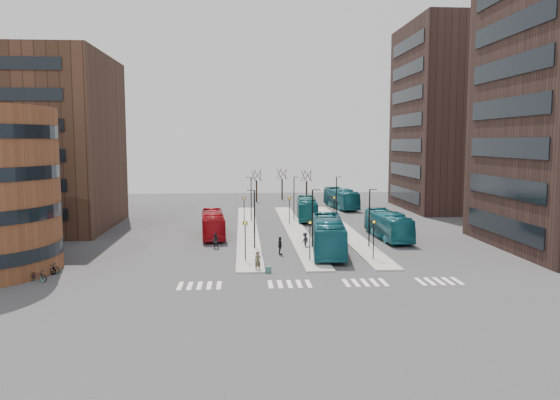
{
  "coord_description": "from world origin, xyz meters",
  "views": [
    {
      "loc": [
        -4.66,
        -37.62,
        11.14
      ],
      "look_at": [
        -0.69,
        19.09,
        5.0
      ],
      "focal_mm": 35.0,
      "sensor_mm": 36.0,
      "label": 1
    }
  ],
  "objects": [
    {
      "name": "suitcase",
      "position": [
        -2.49,
        7.72,
        0.28
      ],
      "size": [
        0.53,
        0.47,
        0.57
      ],
      "primitive_type": "cube",
      "rotation": [
        0.0,
        0.0,
        0.28
      ],
      "color": "navy",
      "rests_on": "ground"
    },
    {
      "name": "crosswalk_stripes",
      "position": [
        1.75,
        4.0,
        0.01
      ],
      "size": [
        22.35,
        2.4,
        0.01
      ],
      "color": "silver",
      "rests_on": "ground"
    },
    {
      "name": "island_right",
      "position": [
        8.0,
        30.0,
        0.07
      ],
      "size": [
        2.5,
        45.0,
        0.15
      ],
      "primitive_type": "cube",
      "color": "#969691",
      "rests_on": "ground"
    },
    {
      "name": "commuter_a",
      "position": [
        -7.49,
        18.71,
        0.81
      ],
      "size": [
        0.87,
        0.73,
        1.62
      ],
      "primitive_type": "imported",
      "rotation": [
        0.0,
        0.0,
        3.3
      ],
      "color": "black",
      "rests_on": "ground"
    },
    {
      "name": "commuter_c",
      "position": [
        1.9,
        18.49,
        0.8
      ],
      "size": [
        1.15,
        1.16,
        1.61
      ],
      "primitive_type": "imported",
      "rotation": [
        0.0,
        0.0,
        3.95
      ],
      "color": "black",
      "rests_on": "ground"
    },
    {
      "name": "office_block",
      "position": [
        -34.0,
        33.98,
        11.0
      ],
      "size": [
        25.0,
        20.12,
        22.0
      ],
      "color": "#412A1E",
      "rests_on": "ground"
    },
    {
      "name": "tower_far",
      "position": [
        31.98,
        50.0,
        15.0
      ],
      "size": [
        20.12,
        20.0,
        30.0
      ],
      "color": "#31201B",
      "rests_on": "ground"
    },
    {
      "name": "commuter_b",
      "position": [
        -0.96,
        15.1,
        0.91
      ],
      "size": [
        0.5,
        1.08,
        1.81
      ],
      "primitive_type": "imported",
      "rotation": [
        0.0,
        0.0,
        1.62
      ],
      "color": "black",
      "rests_on": "ground"
    },
    {
      "name": "lamp_posts",
      "position": [
        2.64,
        28.0,
        3.58
      ],
      "size": [
        14.04,
        20.24,
        6.12
      ],
      "color": "black",
      "rests_on": "ground"
    },
    {
      "name": "island_mid",
      "position": [
        2.0,
        30.0,
        0.07
      ],
      "size": [
        2.5,
        45.0,
        0.15
      ],
      "primitive_type": "cube",
      "color": "#969691",
      "rests_on": "ground"
    },
    {
      "name": "teal_bus_a",
      "position": [
        3.9,
        15.76,
        1.77
      ],
      "size": [
        4.39,
        12.94,
        3.53
      ],
      "primitive_type": "imported",
      "rotation": [
        0.0,
        0.0,
        -0.11
      ],
      "color": "#145765",
      "rests_on": "ground"
    },
    {
      "name": "traveller",
      "position": [
        -3.34,
        8.52,
        0.85
      ],
      "size": [
        0.72,
        0.59,
        1.7
      ],
      "primitive_type": "imported",
      "rotation": [
        0.0,
        0.0,
        0.34
      ],
      "color": "#453F29",
      "rests_on": "ground"
    },
    {
      "name": "ground",
      "position": [
        0.0,
        0.0,
        0.0
      ],
      "size": [
        160.0,
        160.0,
        0.0
      ],
      "primitive_type": "plane",
      "color": "#2F2F32",
      "rests_on": "ground"
    },
    {
      "name": "bicycle_far",
      "position": [
        -21.0,
        8.61,
        0.49
      ],
      "size": [
        1.89,
        0.74,
        0.98
      ],
      "primitive_type": "imported",
      "rotation": [
        0.0,
        0.0,
        1.52
      ],
      "color": "gray",
      "rests_on": "ground"
    },
    {
      "name": "bare_trees",
      "position": [
        2.67,
        62.67,
        2.72
      ],
      "size": [
        10.97,
        8.14,
        5.9
      ],
      "color": "black",
      "rests_on": "ground"
    },
    {
      "name": "bicycle_mid",
      "position": [
        -21.0,
        8.26,
        0.45
      ],
      "size": [
        1.53,
        0.63,
        0.89
      ],
      "primitive_type": "imported",
      "rotation": [
        0.0,
        0.0,
        1.71
      ],
      "color": "gray",
      "rests_on": "ground"
    },
    {
      "name": "bicycle_near",
      "position": [
        -21.0,
        6.09,
        0.49
      ],
      "size": [
        1.98,
        1.3,
        0.98
      ],
      "primitive_type": "imported",
      "rotation": [
        0.0,
        0.0,
        1.19
      ],
      "color": "gray",
      "rests_on": "ground"
    },
    {
      "name": "teal_bus_b",
      "position": [
        4.59,
        39.19,
        1.55
      ],
      "size": [
        3.51,
        11.34,
        3.11
      ],
      "primitive_type": "imported",
      "rotation": [
        0.0,
        0.0,
        -0.08
      ],
      "color": "#12575A",
      "rests_on": "ground"
    },
    {
      "name": "sign_poles",
      "position": [
        1.6,
        23.0,
        2.41
      ],
      "size": [
        12.45,
        22.12,
        3.65
      ],
      "color": "black",
      "rests_on": "ground"
    },
    {
      "name": "teal_bus_d",
      "position": [
        11.79,
        51.74,
        1.65
      ],
      "size": [
        4.24,
        12.08,
        3.29
      ],
      "primitive_type": "imported",
      "rotation": [
        0.0,
        0.0,
        0.13
      ],
      "color": "#145864",
      "rests_on": "ground"
    },
    {
      "name": "red_bus",
      "position": [
        -8.09,
        25.91,
        1.47
      ],
      "size": [
        3.29,
        10.73,
        2.94
      ],
      "primitive_type": "imported",
      "rotation": [
        0.0,
        0.0,
        0.08
      ],
      "color": "#A20C14",
      "rests_on": "ground"
    },
    {
      "name": "island_left",
      "position": [
        -4.0,
        30.0,
        0.07
      ],
      "size": [
        2.5,
        45.0,
        0.15
      ],
      "primitive_type": "cube",
      "color": "#969691",
      "rests_on": "ground"
    },
    {
      "name": "teal_bus_c",
      "position": [
        12.03,
        23.21,
        1.56
      ],
      "size": [
        3.04,
        11.28,
        3.12
      ],
      "primitive_type": "imported",
      "rotation": [
        0.0,
        0.0,
        0.04
      ],
      "color": "#155D6B",
      "rests_on": "ground"
    }
  ]
}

